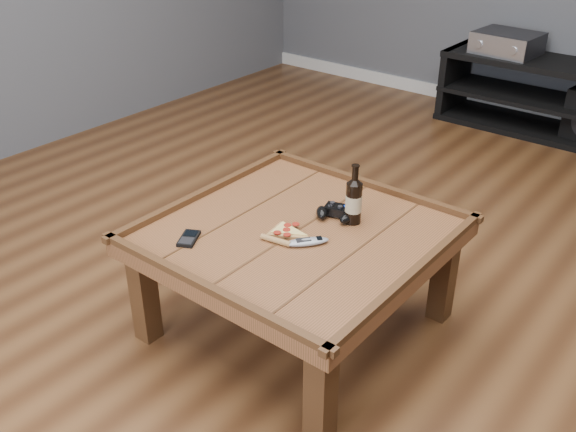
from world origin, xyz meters
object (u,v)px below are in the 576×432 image
Objects in this scene: game_controller at (336,213)px; av_receiver at (507,43)px; pizza_slice at (285,233)px; remote_control at (307,242)px; coffee_table at (298,244)px; smartphone at (189,238)px; media_console at (545,98)px; beer_bottle at (354,200)px.

av_receiver is (-0.38, 2.58, 0.10)m from game_controller.
av_receiver is at bearing 82.02° from game_controller.
pizza_slice is 2.82m from av_receiver.
remote_control is at bearing -11.97° from pizza_slice.
av_receiver is (-0.32, 2.74, 0.18)m from coffee_table.
smartphone is (-0.25, -0.25, -0.00)m from pizza_slice.
media_console reaches higher than remote_control.
coffee_table reaches higher than remote_control.
remote_control is at bearing -33.66° from coffee_table.
av_receiver is (-0.30, 2.80, 0.11)m from pizza_slice.
media_console reaches higher than smartphone.
media_console is at bearing 92.77° from beer_bottle.
pizza_slice is 0.35m from smartphone.
game_controller is 1.10× the size of remote_control.
media_console is at bearing 90.00° from coffee_table.
beer_bottle is (0.12, 0.18, 0.16)m from coffee_table.
coffee_table reaches higher than smartphone.
beer_bottle is 0.63m from smartphone.
media_console is 6.02× the size of pizza_slice.
beer_bottle is at bearing 22.75° from smartphone.
beer_bottle is 1.39× the size of game_controller.
coffee_table is at bearing 61.57° from pizza_slice.
smartphone is (-0.27, -0.30, 0.07)m from coffee_table.
beer_bottle is 0.10m from game_controller.
coffee_table is at bearing -124.25° from beer_bottle.
smartphone is at bearing -128.93° from beer_bottle.
av_receiver is at bearing 86.59° from pizza_slice.
remote_control reaches higher than smartphone.
pizza_slice is at bearing -108.90° from coffee_table.
coffee_table is at bearing -124.79° from game_controller.
coffee_table is 0.09m from pizza_slice.
beer_bottle is 0.29m from pizza_slice.
beer_bottle is at bearing -4.66° from game_controller.
av_receiver is at bearing 137.52° from remote_control.
media_console is 0.46m from av_receiver.
game_controller is (-0.07, -0.01, -0.07)m from beer_bottle.
beer_bottle reaches higher than game_controller.
coffee_table is at bearing -174.38° from remote_control.
game_controller is 0.23m from pizza_slice.
pizza_slice is (-0.07, -0.22, -0.02)m from game_controller.
game_controller is at bearing 137.09° from remote_control.
av_receiver is at bearing 96.62° from coffee_table.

